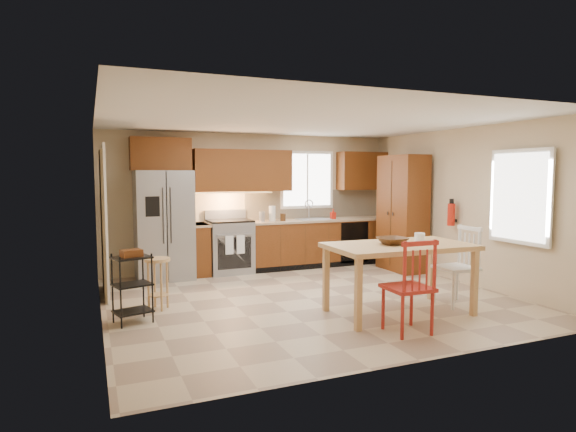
% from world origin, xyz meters
% --- Properties ---
extents(floor, '(5.50, 5.50, 0.00)m').
position_xyz_m(floor, '(0.00, 0.00, 0.00)').
color(floor, tan).
rests_on(floor, ground).
extents(ceiling, '(5.50, 5.00, 0.02)m').
position_xyz_m(ceiling, '(0.00, 0.00, 2.50)').
color(ceiling, silver).
rests_on(ceiling, ground).
extents(wall_back, '(5.50, 0.02, 2.50)m').
position_xyz_m(wall_back, '(0.00, 2.50, 1.25)').
color(wall_back, '#CCB793').
rests_on(wall_back, ground).
extents(wall_front, '(5.50, 0.02, 2.50)m').
position_xyz_m(wall_front, '(0.00, -2.50, 1.25)').
color(wall_front, '#CCB793').
rests_on(wall_front, ground).
extents(wall_left, '(0.02, 5.00, 2.50)m').
position_xyz_m(wall_left, '(-2.75, 0.00, 1.25)').
color(wall_left, '#CCB793').
rests_on(wall_left, ground).
extents(wall_right, '(0.02, 5.00, 2.50)m').
position_xyz_m(wall_right, '(2.75, 0.00, 1.25)').
color(wall_right, '#CCB793').
rests_on(wall_right, ground).
extents(refrigerator, '(0.92, 0.75, 1.82)m').
position_xyz_m(refrigerator, '(-1.70, 2.12, 0.91)').
color(refrigerator, gray).
rests_on(refrigerator, floor).
extents(range_stove, '(0.76, 0.63, 0.92)m').
position_xyz_m(range_stove, '(-0.55, 2.19, 0.46)').
color(range_stove, gray).
rests_on(range_stove, floor).
extents(base_cabinet_narrow, '(0.30, 0.60, 0.90)m').
position_xyz_m(base_cabinet_narrow, '(-1.10, 2.20, 0.45)').
color(base_cabinet_narrow, '#672E13').
rests_on(base_cabinet_narrow, floor).
extents(base_cabinet_run, '(2.92, 0.60, 0.90)m').
position_xyz_m(base_cabinet_run, '(1.29, 2.20, 0.45)').
color(base_cabinet_run, '#672E13').
rests_on(base_cabinet_run, floor).
extents(dishwasher, '(0.60, 0.02, 0.78)m').
position_xyz_m(dishwasher, '(1.85, 1.91, 0.45)').
color(dishwasher, black).
rests_on(dishwasher, floor).
extents(backsplash, '(2.92, 0.03, 0.55)m').
position_xyz_m(backsplash, '(1.29, 2.48, 1.18)').
color(backsplash, beige).
rests_on(backsplash, wall_back).
extents(upper_over_fridge, '(1.00, 0.35, 0.55)m').
position_xyz_m(upper_over_fridge, '(-1.70, 2.33, 2.10)').
color(upper_over_fridge, '#603110').
rests_on(upper_over_fridge, wall_back).
extents(upper_left_block, '(1.80, 0.35, 0.75)m').
position_xyz_m(upper_left_block, '(-0.25, 2.33, 1.83)').
color(upper_left_block, '#603110').
rests_on(upper_left_block, wall_back).
extents(upper_right_block, '(1.00, 0.35, 0.75)m').
position_xyz_m(upper_right_block, '(2.25, 2.33, 1.83)').
color(upper_right_block, '#603110').
rests_on(upper_right_block, wall_back).
extents(window_back, '(1.12, 0.04, 1.12)m').
position_xyz_m(window_back, '(1.10, 2.48, 1.65)').
color(window_back, white).
rests_on(window_back, wall_back).
extents(sink, '(0.62, 0.46, 0.16)m').
position_xyz_m(sink, '(1.10, 2.20, 0.86)').
color(sink, gray).
rests_on(sink, base_cabinet_run).
extents(undercab_glow, '(1.60, 0.30, 0.01)m').
position_xyz_m(undercab_glow, '(-0.55, 2.30, 1.43)').
color(undercab_glow, '#FFBF66').
rests_on(undercab_glow, wall_back).
extents(soap_bottle, '(0.09, 0.09, 0.19)m').
position_xyz_m(soap_bottle, '(1.48, 2.10, 1.00)').
color(soap_bottle, '#B31A0C').
rests_on(soap_bottle, base_cabinet_run).
extents(paper_towel, '(0.12, 0.12, 0.28)m').
position_xyz_m(paper_towel, '(0.25, 2.15, 1.04)').
color(paper_towel, silver).
rests_on(paper_towel, base_cabinet_run).
extents(canister_steel, '(0.11, 0.11, 0.18)m').
position_xyz_m(canister_steel, '(0.05, 2.15, 0.99)').
color(canister_steel, gray).
rests_on(canister_steel, base_cabinet_run).
extents(canister_wood, '(0.10, 0.10, 0.14)m').
position_xyz_m(canister_wood, '(0.45, 2.12, 0.97)').
color(canister_wood, '#472812').
rests_on(canister_wood, base_cabinet_run).
extents(pantry, '(0.50, 0.95, 2.10)m').
position_xyz_m(pantry, '(2.43, 1.20, 1.05)').
color(pantry, '#672E13').
rests_on(pantry, floor).
extents(fire_extinguisher, '(0.12, 0.12, 0.36)m').
position_xyz_m(fire_extinguisher, '(2.63, 0.15, 1.10)').
color(fire_extinguisher, '#B31A0C').
rests_on(fire_extinguisher, wall_right).
extents(window_right, '(0.04, 1.02, 1.32)m').
position_xyz_m(window_right, '(2.68, -1.15, 1.45)').
color(window_right, white).
rests_on(window_right, wall_right).
extents(doorway, '(0.04, 0.95, 2.10)m').
position_xyz_m(doorway, '(-2.67, 1.30, 1.05)').
color(doorway, '#8C7A59').
rests_on(doorway, wall_left).
extents(dining_table, '(1.82, 1.06, 0.87)m').
position_xyz_m(dining_table, '(0.74, -1.09, 0.44)').
color(dining_table, tan).
rests_on(dining_table, floor).
extents(chair_red, '(0.51, 0.51, 1.05)m').
position_xyz_m(chair_red, '(0.39, -1.74, 0.53)').
color(chair_red, maroon).
rests_on(chair_red, floor).
extents(chair_white, '(0.51, 0.51, 1.05)m').
position_xyz_m(chair_white, '(1.69, -1.04, 0.53)').
color(chair_white, silver).
rests_on(chair_white, floor).
extents(table_bowl, '(0.37, 0.37, 0.09)m').
position_xyz_m(table_bowl, '(0.63, -1.09, 0.88)').
color(table_bowl, '#472812').
rests_on(table_bowl, dining_table).
extents(table_jar, '(0.15, 0.15, 0.18)m').
position_xyz_m(table_jar, '(1.13, -0.98, 0.92)').
color(table_jar, silver).
rests_on(table_jar, dining_table).
extents(bar_stool, '(0.37, 0.37, 0.67)m').
position_xyz_m(bar_stool, '(-2.05, 0.27, 0.34)').
color(bar_stool, tan).
rests_on(bar_stool, floor).
extents(utility_cart, '(0.49, 0.42, 0.83)m').
position_xyz_m(utility_cart, '(-2.40, -0.20, 0.42)').
color(utility_cart, black).
rests_on(utility_cart, floor).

